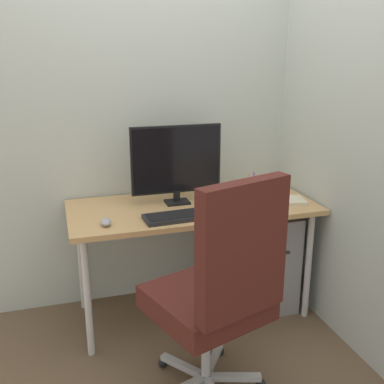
{
  "coord_description": "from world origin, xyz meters",
  "views": [
    {
      "loc": [
        -0.75,
        -2.46,
        1.57
      ],
      "look_at": [
        -0.02,
        -0.06,
        0.81
      ],
      "focal_mm": 43.06,
      "sensor_mm": 36.0,
      "label": 1
    }
  ],
  "objects_px": {
    "keyboard": "(179,216)",
    "notebook": "(293,200)",
    "office_chair": "(219,289)",
    "monitor": "(176,161)",
    "mouse": "(106,222)",
    "pen_holder": "(251,189)",
    "filing_cabinet": "(257,257)"
  },
  "relations": [
    {
      "from": "keyboard",
      "to": "filing_cabinet",
      "type": "bearing_deg",
      "value": 19.18
    },
    {
      "from": "office_chair",
      "to": "keyboard",
      "type": "bearing_deg",
      "value": 91.84
    },
    {
      "from": "keyboard",
      "to": "mouse",
      "type": "height_order",
      "value": "mouse"
    },
    {
      "from": "office_chair",
      "to": "mouse",
      "type": "xyz_separation_m",
      "value": [
        -0.41,
        0.58,
        0.14
      ]
    },
    {
      "from": "mouse",
      "to": "notebook",
      "type": "bearing_deg",
      "value": 6.22
    },
    {
      "from": "office_chair",
      "to": "mouse",
      "type": "bearing_deg",
      "value": 125.17
    },
    {
      "from": "office_chair",
      "to": "keyboard",
      "type": "relative_size",
      "value": 2.82
    },
    {
      "from": "pen_holder",
      "to": "office_chair",
      "type": "bearing_deg",
      "value": -121.83
    },
    {
      "from": "office_chair",
      "to": "keyboard",
      "type": "distance_m",
      "value": 0.59
    },
    {
      "from": "office_chair",
      "to": "pen_holder",
      "type": "distance_m",
      "value": 1.0
    },
    {
      "from": "office_chair",
      "to": "monitor",
      "type": "height_order",
      "value": "monitor"
    },
    {
      "from": "filing_cabinet",
      "to": "monitor",
      "type": "bearing_deg",
      "value": 172.2
    },
    {
      "from": "filing_cabinet",
      "to": "pen_holder",
      "type": "xyz_separation_m",
      "value": [
        -0.03,
        0.07,
        0.44
      ]
    },
    {
      "from": "pen_holder",
      "to": "mouse",
      "type": "bearing_deg",
      "value": -164.66
    },
    {
      "from": "monitor",
      "to": "keyboard",
      "type": "xyz_separation_m",
      "value": [
        -0.06,
        -0.27,
        -0.24
      ]
    },
    {
      "from": "filing_cabinet",
      "to": "keyboard",
      "type": "xyz_separation_m",
      "value": [
        -0.57,
        -0.2,
        0.41
      ]
    },
    {
      "from": "office_chair",
      "to": "notebook",
      "type": "bearing_deg",
      "value": 42.36
    },
    {
      "from": "keyboard",
      "to": "notebook",
      "type": "bearing_deg",
      "value": 5.79
    },
    {
      "from": "keyboard",
      "to": "notebook",
      "type": "xyz_separation_m",
      "value": [
        0.73,
        0.07,
        -0.0
      ]
    },
    {
      "from": "monitor",
      "to": "pen_holder",
      "type": "height_order",
      "value": "monitor"
    },
    {
      "from": "keyboard",
      "to": "mouse",
      "type": "distance_m",
      "value": 0.39
    },
    {
      "from": "pen_holder",
      "to": "filing_cabinet",
      "type": "bearing_deg",
      "value": -67.99
    },
    {
      "from": "office_chair",
      "to": "monitor",
      "type": "relative_size",
      "value": 2.06
    },
    {
      "from": "pen_holder",
      "to": "monitor",
      "type": "bearing_deg",
      "value": 179.72
    },
    {
      "from": "keyboard",
      "to": "notebook",
      "type": "distance_m",
      "value": 0.73
    },
    {
      "from": "filing_cabinet",
      "to": "monitor",
      "type": "xyz_separation_m",
      "value": [
        -0.51,
        0.07,
        0.65
      ]
    },
    {
      "from": "keyboard",
      "to": "mouse",
      "type": "relative_size",
      "value": 4.45
    },
    {
      "from": "keyboard",
      "to": "pen_holder",
      "type": "distance_m",
      "value": 0.6
    },
    {
      "from": "office_chair",
      "to": "mouse",
      "type": "relative_size",
      "value": 12.53
    },
    {
      "from": "mouse",
      "to": "notebook",
      "type": "relative_size",
      "value": 0.56
    },
    {
      "from": "filing_cabinet",
      "to": "monitor",
      "type": "relative_size",
      "value": 1.16
    },
    {
      "from": "notebook",
      "to": "monitor",
      "type": "bearing_deg",
      "value": 175.3
    }
  ]
}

